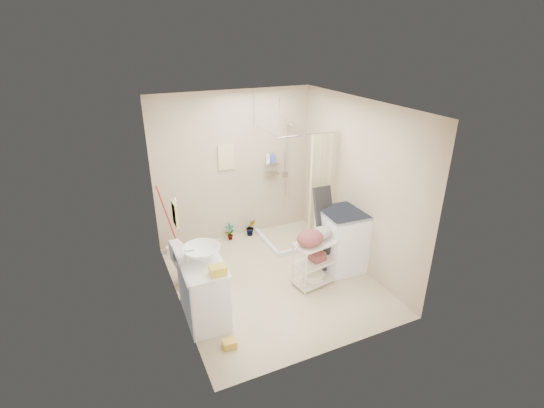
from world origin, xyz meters
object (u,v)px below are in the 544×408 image
at_px(washing_machine, 342,239).
at_px(toilet, 196,260).
at_px(laundry_rack, 314,259).
at_px(vanity, 203,289).

bearing_deg(washing_machine, toilet, 168.89).
height_order(toilet, laundry_rack, laundry_rack).
height_order(vanity, laundry_rack, vanity).
bearing_deg(vanity, washing_machine, 8.52).
distance_m(vanity, toilet, 0.84).
bearing_deg(vanity, toilet, 83.49).
xyz_separation_m(vanity, toilet, (0.12, 0.83, -0.07)).
relative_size(vanity, washing_machine, 0.99).
relative_size(toilet, laundry_rack, 0.84).
height_order(washing_machine, laundry_rack, washing_machine).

